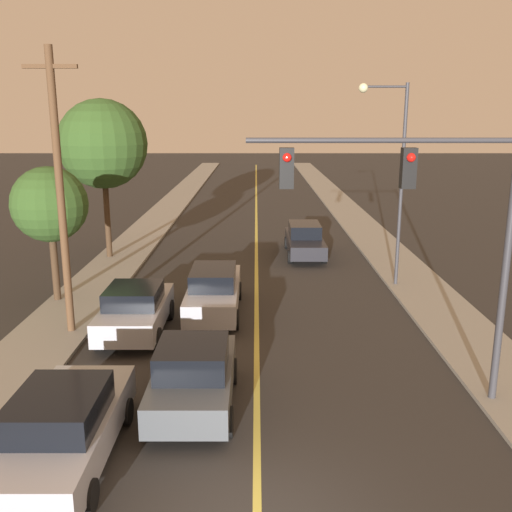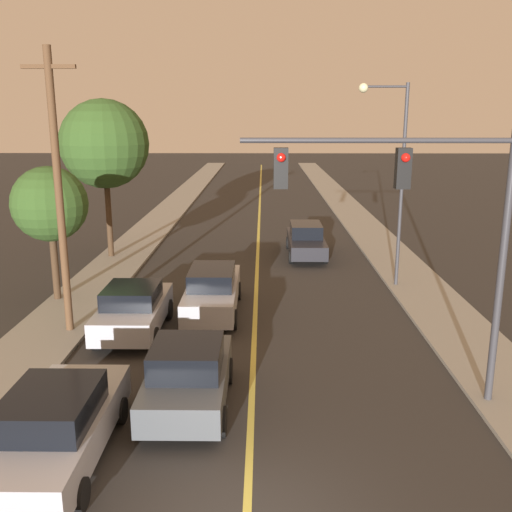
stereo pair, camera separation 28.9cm
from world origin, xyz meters
name	(u,v)px [view 2 (the right image)]	position (x,y,z in m)	size (l,w,h in m)	color
road_surface	(260,206)	(0.00, 36.00, 0.01)	(10.77, 80.00, 0.01)	#2D2B28
sidewalk_left	(175,205)	(-6.64, 36.00, 0.06)	(2.50, 80.00, 0.12)	gray
sidewalk_right	(344,205)	(6.64, 36.00, 0.06)	(2.50, 80.00, 0.12)	gray
car_near_lane_front	(188,375)	(-1.51, 4.20, 0.84)	(1.97, 4.10, 1.69)	#474C51
car_near_lane_second	(213,290)	(-1.51, 10.94, 0.86)	(1.85, 5.12, 1.70)	#A5A8B2
car_outer_lane_front	(56,426)	(-3.88, 1.95, 0.81)	(2.01, 4.79, 1.62)	#A5A8B2
car_outer_lane_second	(134,309)	(-3.88, 9.00, 0.83)	(1.98, 4.28, 1.62)	#A5A8B2
car_far_oncoming	(306,240)	(2.42, 19.69, 0.80)	(1.85, 5.05, 1.60)	black
traffic_signal_mast	(420,210)	(3.82, 4.51, 4.79)	(6.12, 0.42, 6.45)	#333338
streetlamp_right	(393,160)	(5.32, 14.27, 5.15)	(1.93, 0.36, 7.95)	#333338
utility_pole_left	(59,190)	(-5.99, 9.03, 4.64)	(1.60, 0.24, 8.72)	#513823
tree_left_near	(50,204)	(-7.52, 12.23, 3.71)	(2.75, 2.75, 4.99)	#3D2B1C
tree_left_far	(104,144)	(-7.23, 18.98, 5.54)	(4.19, 4.19, 7.53)	#3D2B1C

